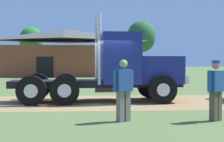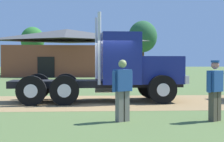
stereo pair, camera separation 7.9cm
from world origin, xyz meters
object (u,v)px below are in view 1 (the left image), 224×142
at_px(truck_foreground_white, 120,70).
at_px(shed_building, 66,53).
at_px(visitor_by_barrel, 216,88).
at_px(visitor_standing_near, 123,88).

relative_size(truck_foreground_white, shed_building, 0.51).
bearing_deg(shed_building, visitor_by_barrel, -78.10).
bearing_deg(truck_foreground_white, shed_building, 99.24).
height_order(visitor_standing_near, shed_building, shed_building).
bearing_deg(visitor_by_barrel, truck_foreground_white, 114.89).
relative_size(visitor_standing_near, shed_building, 0.12).
relative_size(truck_foreground_white, visitor_by_barrel, 4.27).
xyz_separation_m(truck_foreground_white, visitor_standing_near, (-0.30, -4.91, -0.37)).
xyz_separation_m(truck_foreground_white, shed_building, (-4.27, 26.23, 1.36)).
xyz_separation_m(visitor_by_barrel, shed_building, (-6.57, 31.20, 1.75)).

